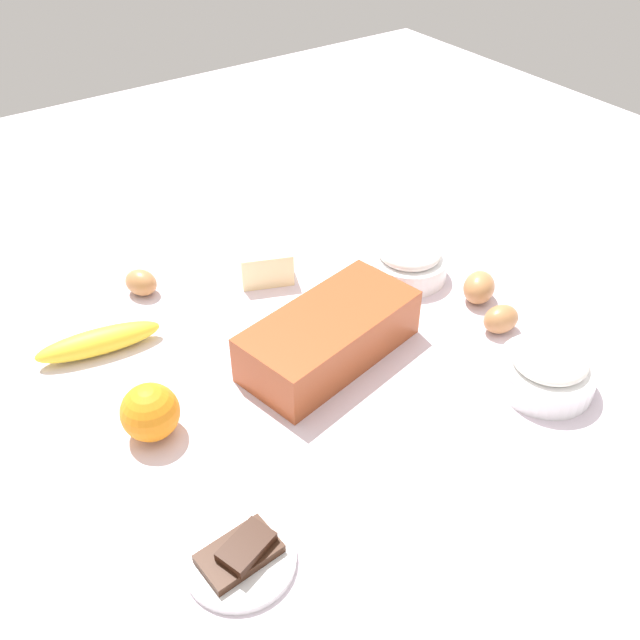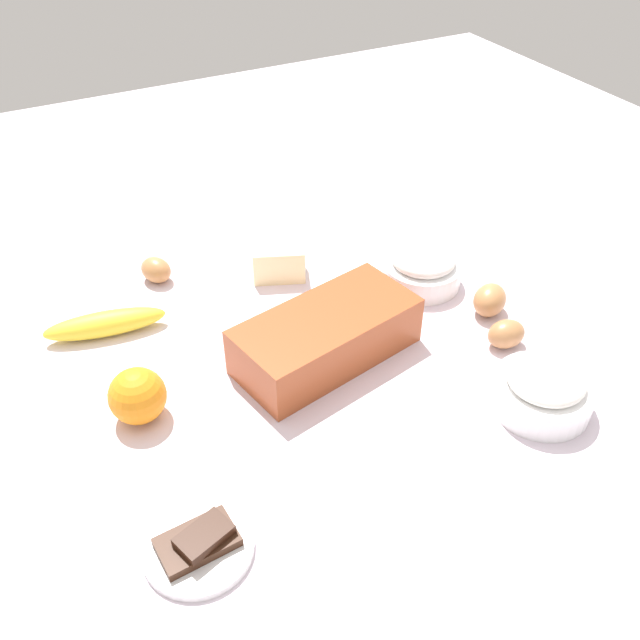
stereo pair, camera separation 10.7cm
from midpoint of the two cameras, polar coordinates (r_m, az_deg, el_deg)
ground_plane at (r=1.10m, az=2.78°, el=-2.14°), size 2.40×2.40×0.02m
loaf_pan at (r=1.04m, az=3.46°, el=-1.38°), size 0.30×0.18×0.08m
flour_bowl at (r=1.03m, az=20.76°, el=-5.46°), size 0.14×0.14×0.07m
sugar_bowl at (r=1.22m, az=10.94°, el=4.17°), size 0.13×0.13×0.07m
banana at (r=1.13m, az=-14.70°, el=-0.41°), size 0.19×0.08×0.04m
orange_fruit at (r=0.97m, az=-11.73°, el=-6.27°), size 0.08×0.08×0.08m
butter_block at (r=1.22m, az=-0.92°, el=4.80°), size 0.11×0.09×0.06m
egg_near_butter at (r=1.18m, az=16.32°, el=1.50°), size 0.08×0.08×0.05m
egg_beside_bowl at (r=1.13m, az=17.72°, el=-1.21°), size 0.06×0.05×0.05m
egg_loose at (r=1.23m, az=-10.93°, el=3.98°), size 0.07×0.07×0.04m
chocolate_plate at (r=0.84m, az=-6.19°, el=-18.09°), size 0.13×0.13×0.03m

